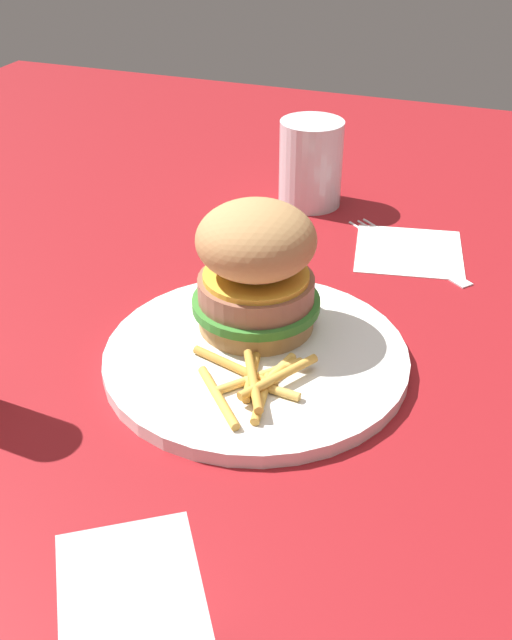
% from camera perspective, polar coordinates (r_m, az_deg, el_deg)
% --- Properties ---
extents(ground_plane, '(1.60, 1.60, 0.00)m').
position_cam_1_polar(ground_plane, '(0.61, 0.79, -4.61)').
color(ground_plane, maroon).
extents(plate, '(0.25, 0.25, 0.01)m').
position_cam_1_polar(plate, '(0.62, 0.00, -2.79)').
color(plate, white).
rests_on(plate, ground_plane).
extents(sandwich, '(0.11, 0.11, 0.11)m').
position_cam_1_polar(sandwich, '(0.62, 0.01, 3.97)').
color(sandwich, tan).
rests_on(sandwich, plate).
extents(fries_pile, '(0.10, 0.10, 0.01)m').
position_cam_1_polar(fries_pile, '(0.58, -0.03, -4.59)').
color(fries_pile, '#E5B251').
rests_on(fries_pile, plate).
extents(napkin, '(0.13, 0.13, 0.00)m').
position_cam_1_polar(napkin, '(0.81, 11.48, 5.16)').
color(napkin, white).
rests_on(napkin, ground_plane).
extents(fork, '(0.15, 0.12, 0.00)m').
position_cam_1_polar(fork, '(0.81, 11.42, 5.36)').
color(fork, silver).
rests_on(fork, napkin).
extents(drink_glass, '(0.07, 0.07, 0.10)m').
position_cam_1_polar(drink_glass, '(0.89, 4.15, 11.46)').
color(drink_glass, silver).
rests_on(drink_glass, ground_plane).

